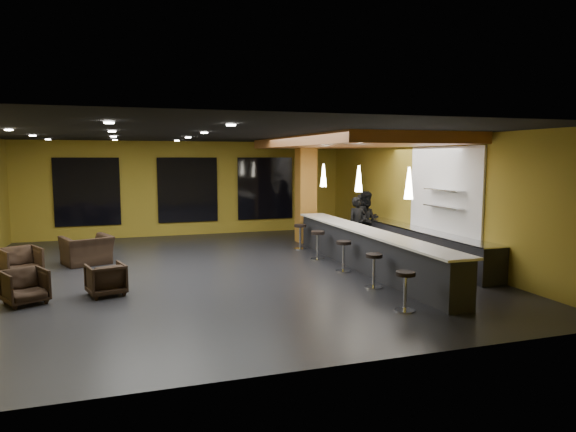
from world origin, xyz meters
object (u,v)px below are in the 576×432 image
object	(u,v)px
armchair_a	(25,287)
column	(306,191)
armchair_d	(87,250)
bar_stool_1	(374,266)
prep_counter	(422,246)
staff_c	(363,220)
bar_stool_0	(405,286)
bar_stool_4	(300,233)
pendant_1	(359,179)
pendant_2	(323,175)
armchair_c	(21,263)
staff_a	(357,224)
bar_stool_2	(344,252)
armchair_b	(106,279)
bar_stool_3	(318,241)
bar_counter	(366,251)
staff_b	(367,219)
pendant_0	(409,183)

from	to	relation	value
armchair_a	column	bearing A→B (deg)	6.93
armchair_d	bar_stool_1	world-z (taller)	armchair_d
prep_counter	staff_c	size ratio (longest dim) A/B	3.44
bar_stool_0	bar_stool_4	bearing A→B (deg)	87.59
pendant_1	pendant_2	bearing A→B (deg)	90.00
pendant_2	armchair_c	xyz separation A→B (m)	(-8.37, -1.33, -1.97)
staff_a	armchair_c	size ratio (longest dim) A/B	2.01
prep_counter	bar_stool_0	xyz separation A→B (m)	(-2.94, -4.03, 0.06)
column	bar_stool_2	size ratio (longest dim) A/B	4.44
armchair_b	bar_stool_2	size ratio (longest dim) A/B	0.95
column	staff_c	world-z (taller)	column
armchair_c	bar_stool_3	size ratio (longest dim) A/B	1.02
armchair_a	bar_stool_1	world-z (taller)	bar_stool_1
bar_counter	bar_stool_4	bearing A→B (deg)	101.22
column	armchair_c	xyz separation A→B (m)	(-8.37, -2.93, -1.37)
prep_counter	bar_stool_2	size ratio (longest dim) A/B	7.61
staff_c	staff_b	bearing A→B (deg)	-51.99
bar_stool_2	bar_stool_3	distance (m)	1.63
pendant_2	staff_a	world-z (taller)	pendant_2
staff_a	bar_stool_3	xyz separation A→B (m)	(-1.67, -0.89, -0.32)
pendant_1	bar_stool_3	distance (m)	2.25
armchair_a	pendant_2	bearing A→B (deg)	-1.78
armchair_b	prep_counter	bearing A→B (deg)	171.20
armchair_a	bar_stool_0	world-z (taller)	bar_stool_0
bar_counter	bar_stool_4	xyz separation A→B (m)	(-0.66, 3.31, 0.01)
pendant_0	armchair_b	size ratio (longest dim) A/B	0.93
armchair_c	armchair_a	bearing A→B (deg)	-104.89
bar_stool_1	bar_counter	bearing A→B (deg)	68.69
staff_c	bar_stool_0	size ratio (longest dim) A/B	2.27
pendant_1	bar_stool_3	xyz separation A→B (m)	(-0.73, 1.09, -1.82)
bar_counter	bar_stool_3	world-z (taller)	bar_counter
bar_counter	armchair_c	distance (m)	8.53
staff_c	armchair_b	xyz separation A→B (m)	(-7.82, -3.68, -0.53)
staff_a	bar_stool_1	size ratio (longest dim) A/B	2.19
column	pendant_1	size ratio (longest dim) A/B	5.00
bar_stool_0	bar_stool_2	world-z (taller)	bar_stool_2
bar_stool_0	pendant_1	bearing A→B (deg)	76.80
pendant_0	armchair_c	bearing A→B (deg)	156.30
pendant_1	armchair_b	distance (m)	6.77
bar_stool_0	bar_stool_3	world-z (taller)	bar_stool_3
bar_counter	pendant_2	size ratio (longest dim) A/B	11.43
prep_counter	bar_stool_1	world-z (taller)	prep_counter
armchair_a	armchair_d	world-z (taller)	armchair_d
staff_b	armchair_d	size ratio (longest dim) A/B	1.52
armchair_c	armchair_d	world-z (taller)	armchair_d
bar_stool_1	bar_stool_2	size ratio (longest dim) A/B	0.98
armchair_a	bar_stool_1	xyz separation A→B (m)	(7.21, -1.00, 0.14)
column	pendant_2	xyz separation A→B (m)	(0.00, -1.60, 0.60)
staff_b	armchair_b	distance (m)	8.67
bar_counter	armchair_d	size ratio (longest dim) A/B	6.64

